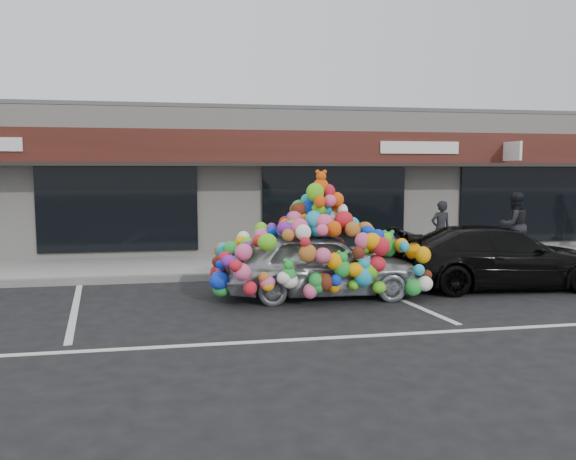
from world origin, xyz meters
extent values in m
plane|color=black|center=(0.00, 0.00, 0.00)|extent=(90.00, 90.00, 0.00)
cube|color=beige|center=(0.00, 8.50, 2.10)|extent=(24.00, 6.00, 4.20)
cube|color=#59595B|center=(0.00, 8.50, 4.25)|extent=(24.00, 6.00, 0.12)
cube|color=#3E1810|center=(0.00, 5.42, 3.15)|extent=(24.00, 0.18, 0.90)
cube|color=black|center=(0.00, 4.90, 2.65)|extent=(24.00, 1.20, 0.10)
cube|color=white|center=(8.20, 4.95, 3.05)|extent=(0.08, 0.95, 0.55)
cube|color=white|center=(5.50, 5.30, 3.15)|extent=(2.40, 0.04, 0.35)
cube|color=black|center=(-3.00, 5.47, 1.45)|extent=(4.20, 0.12, 2.30)
cube|color=black|center=(3.00, 5.47, 1.45)|extent=(4.20, 0.12, 2.30)
cube|color=black|center=(9.00, 5.47, 1.45)|extent=(4.20, 0.12, 2.30)
cube|color=#959690|center=(0.00, 4.00, 0.07)|extent=(26.00, 3.00, 0.15)
cube|color=slate|center=(0.00, 2.50, 0.07)|extent=(26.00, 0.18, 0.16)
cube|color=silver|center=(-3.20, 0.20, 0.00)|extent=(0.73, 4.37, 0.01)
cube|color=silver|center=(2.80, 0.20, 0.00)|extent=(0.73, 4.37, 0.01)
cube|color=silver|center=(2.00, -2.30, 0.00)|extent=(14.00, 0.12, 0.01)
imported|color=#A4AAAF|center=(1.39, 0.46, 0.65)|extent=(1.68, 3.87, 1.30)
ellipsoid|color=#FA1148|center=(1.39, 0.46, 1.79)|extent=(1.21, 1.65, 0.98)
sphere|color=#FFAD13|center=(2.73, 0.31, 0.96)|extent=(0.34, 0.34, 0.34)
sphere|color=blue|center=(1.99, -0.38, 0.55)|extent=(0.36, 0.36, 0.36)
sphere|color=green|center=(0.59, 1.30, 0.60)|extent=(0.30, 0.30, 0.30)
sphere|color=pink|center=(1.39, 0.46, 2.23)|extent=(0.32, 0.32, 0.32)
sphere|color=orange|center=(0.25, 0.56, 0.97)|extent=(0.30, 0.30, 0.30)
imported|color=black|center=(5.31, 0.63, 0.66)|extent=(2.14, 4.64, 1.31)
imported|color=#24242A|center=(5.50, 3.79, 0.92)|extent=(0.59, 0.41, 1.53)
imported|color=black|center=(7.44, 3.48, 1.03)|extent=(0.88, 0.70, 1.76)
camera|label=1|loc=(-1.19, -10.17, 2.47)|focal=35.00mm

